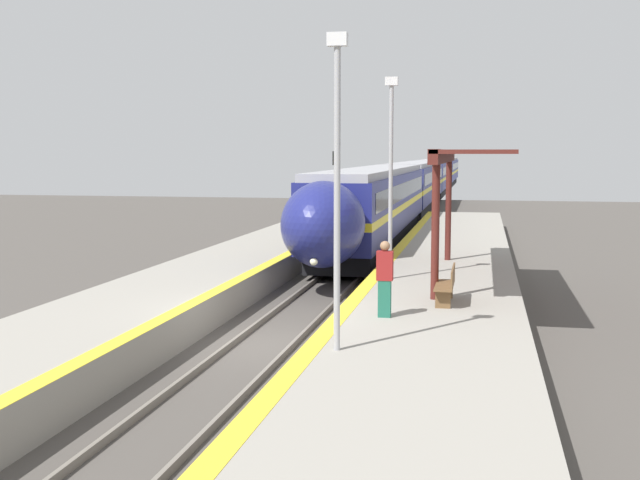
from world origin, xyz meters
The scene contains 12 objects.
ground_plane centered at (0.00, 0.00, 0.00)m, with size 120.00×120.00×0.00m, color #4C4742.
rail_left centered at (-0.72, 0.00, 0.07)m, with size 0.08×90.00×0.15m, color slate.
rail_right centered at (0.72, 0.00, 0.07)m, with size 0.08×90.00×0.15m, color slate.
train centered at (0.00, 53.09, 2.19)m, with size 2.79×95.82×3.82m.
platform_right centered at (3.86, 0.00, 0.44)m, with size 4.33×64.00×0.89m.
platform_left centered at (-3.54, 0.00, 0.44)m, with size 3.70×64.00×0.89m.
platform_bench centered at (4.21, 1.53, 1.37)m, with size 0.44×1.80×0.89m.
person_waiting centered at (2.89, -0.42, 1.78)m, with size 0.36×0.22×1.71m.
railway_signal centered at (-2.34, 22.04, 2.80)m, with size 0.28×0.28×4.61m.
lamppost_near centered at (2.39, -3.59, 4.17)m, with size 0.36×0.20×5.79m.
lamppost_mid centered at (2.39, 5.05, 4.17)m, with size 0.36×0.20×5.79m.
station_canopy centered at (4.43, 5.78, 4.37)m, with size 2.02×10.53×3.74m.
Camera 1 is at (4.99, -17.96, 4.55)m, focal length 45.00 mm.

